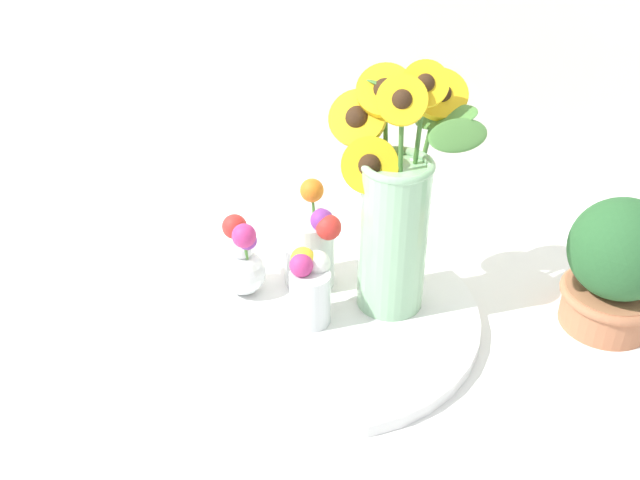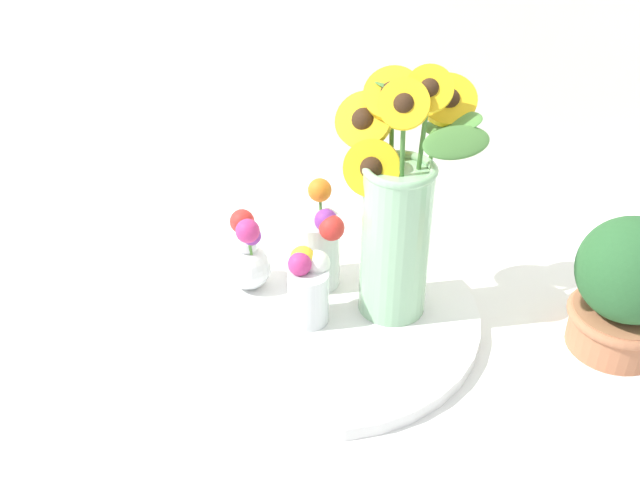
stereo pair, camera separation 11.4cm
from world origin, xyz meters
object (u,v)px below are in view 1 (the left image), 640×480
(vase_bulb_right, at_px, (242,261))
(vase_small_back, at_px, (311,245))
(serving_tray, at_px, (320,316))
(mason_jar_sunflowers, at_px, (396,208))
(vase_small_center, at_px, (310,286))
(potted_plant, at_px, (618,266))

(vase_bulb_right, height_order, vase_small_back, vase_small_back)
(serving_tray, relative_size, mason_jar_sunflowers, 1.28)
(vase_small_center, bearing_deg, mason_jar_sunflowers, 29.33)
(mason_jar_sunflowers, distance_m, potted_plant, 0.36)
(vase_small_back, height_order, potted_plant, potted_plant)
(vase_small_center, relative_size, vase_bulb_right, 0.86)
(serving_tray, xyz_separation_m, potted_plant, (0.46, 0.06, 0.10))
(serving_tray, distance_m, mason_jar_sunflowers, 0.22)
(serving_tray, bearing_deg, vase_small_center, -121.74)
(mason_jar_sunflowers, relative_size, vase_small_back, 2.20)
(potted_plant, bearing_deg, serving_tray, -172.24)
(potted_plant, bearing_deg, vase_small_back, 178.72)
(mason_jar_sunflowers, bearing_deg, potted_plant, 2.44)
(vase_bulb_right, height_order, potted_plant, potted_plant)
(mason_jar_sunflowers, xyz_separation_m, vase_bulb_right, (-0.24, -0.01, -0.12))
(mason_jar_sunflowers, bearing_deg, serving_tray, -156.56)
(vase_small_back, bearing_deg, serving_tray, -71.24)
(vase_small_center, distance_m, vase_small_back, 0.10)
(serving_tray, bearing_deg, potted_plant, 7.76)
(mason_jar_sunflowers, xyz_separation_m, potted_plant, (0.35, 0.01, -0.09))
(potted_plant, bearing_deg, vase_small_center, -169.89)
(vase_small_back, bearing_deg, potted_plant, -1.28)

